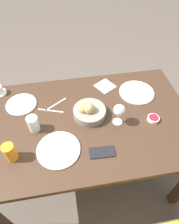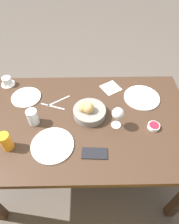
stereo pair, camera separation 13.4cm
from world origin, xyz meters
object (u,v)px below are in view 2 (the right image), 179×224
(coffee_cup, at_px, (7,82))
(jam_bowl_berry, at_px, (154,126))
(bread_basket, at_px, (89,111))
(knife_silver, at_px, (53,106))
(fork_silver, at_px, (59,101))
(cell_phone, at_px, (94,153))
(plate_far_center, at_px, (52,145))
(plate_near_left, at_px, (142,98))
(napkin, at_px, (111,88))
(wine_glass, at_px, (118,114))
(juice_glass, at_px, (6,142))
(water_tumbler, at_px, (33,117))
(plate_near_right, at_px, (26,97))

(coffee_cup, bearing_deg, jam_bowl_berry, 157.10)
(bread_basket, xyz_separation_m, knife_silver, (0.26, -0.08, -0.04))
(bread_basket, height_order, fork_silver, bread_basket)
(bread_basket, height_order, cell_phone, bread_basket)
(plate_far_center, distance_m, coffee_cup, 0.70)
(fork_silver, relative_size, cell_phone, 1.04)
(plate_near_left, height_order, cell_phone, plate_near_left)
(knife_silver, bearing_deg, plate_near_left, -173.48)
(coffee_cup, bearing_deg, knife_silver, 146.84)
(plate_far_center, relative_size, knife_silver, 1.46)
(jam_bowl_berry, xyz_separation_m, fork_silver, (0.64, -0.25, -0.01))
(knife_silver, distance_m, napkin, 0.47)
(bread_basket, xyz_separation_m, napkin, (-0.17, -0.27, -0.04))
(wine_glass, height_order, cell_phone, wine_glass)
(wine_glass, relative_size, cell_phone, 1.02)
(coffee_cup, bearing_deg, cell_phone, 136.43)
(knife_silver, relative_size, cell_phone, 1.15)
(wine_glass, distance_m, fork_silver, 0.47)
(juice_glass, bearing_deg, napkin, -141.99)
(water_tumbler, bearing_deg, cell_phone, 148.27)
(plate_far_center, height_order, cell_phone, plate_far_center)
(water_tumbler, bearing_deg, wine_glass, 176.41)
(plate_far_center, relative_size, coffee_cup, 2.42)
(jam_bowl_berry, distance_m, fork_silver, 0.68)
(plate_far_center, xyz_separation_m, water_tumbler, (0.14, -0.18, 0.05))
(coffee_cup, height_order, napkin, coffee_cup)
(plate_near_left, bearing_deg, jam_bowl_berry, 94.91)
(juice_glass, relative_size, napkin, 0.67)
(wine_glass, bearing_deg, plate_near_right, -22.81)
(juice_glass, xyz_separation_m, jam_bowl_berry, (-0.90, -0.13, -0.05))
(water_tumbler, xyz_separation_m, napkin, (-0.54, -0.33, -0.05))
(water_tumbler, relative_size, coffee_cup, 1.02)
(juice_glass, bearing_deg, fork_silver, -124.91)
(bread_basket, relative_size, napkin, 1.24)
(plate_far_center, relative_size, napkin, 1.46)
(plate_near_left, bearing_deg, napkin, -27.28)
(bread_basket, bearing_deg, plate_near_right, -21.03)
(fork_silver, relative_size, knife_silver, 0.90)
(bread_basket, distance_m, cell_phone, 0.30)
(plate_far_center, xyz_separation_m, fork_silver, (-0.00, -0.38, -0.00))
(plate_far_center, height_order, juice_glass, juice_glass)
(fork_silver, bearing_deg, juice_glass, 55.09)
(jam_bowl_berry, xyz_separation_m, knife_silver, (0.67, -0.20, -0.01))
(plate_near_right, relative_size, water_tumbler, 1.97)
(knife_silver, bearing_deg, wine_glass, 158.00)
(water_tumbler, xyz_separation_m, wine_glass, (-0.54, 0.03, 0.06))
(jam_bowl_berry, bearing_deg, wine_glass, -5.41)
(plate_near_right, xyz_separation_m, napkin, (-0.64, -0.09, -0.00))
(knife_silver, height_order, napkin, napkin)
(juice_glass, bearing_deg, knife_silver, -124.85)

